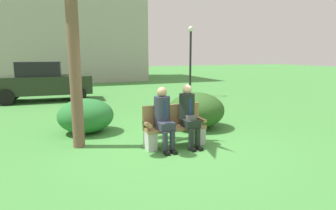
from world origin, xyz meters
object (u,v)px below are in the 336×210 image
object	(u,v)px
seated_man_right	(189,112)
parked_car_near	(43,81)
building_backdrop	(58,12)
street_lamp	(190,53)
seated_man_left	(163,115)
shrub_near_bench	(86,116)
park_bench	(174,128)
shrub_mid_lawn	(196,110)

from	to	relation	value
seated_man_right	parked_car_near	bearing A→B (deg)	111.41
parked_car_near	building_backdrop	xyz separation A→B (m)	(1.09, 10.72, 4.31)
street_lamp	seated_man_left	bearing A→B (deg)	-120.50
shrub_near_bench	seated_man_right	bearing A→B (deg)	-44.77
parked_car_near	street_lamp	world-z (taller)	street_lamp
park_bench	parked_car_near	world-z (taller)	parked_car_near
shrub_near_bench	building_backdrop	bearing A→B (deg)	90.07
seated_man_right	building_backdrop	distance (m)	19.18
park_bench	seated_man_left	xyz separation A→B (m)	(-0.29, -0.12, 0.34)
parked_car_near	building_backdrop	world-z (taller)	building_backdrop
seated_man_right	street_lamp	distance (m)	7.66
seated_man_left	seated_man_right	distance (m)	0.58
shrub_near_bench	parked_car_near	bearing A→B (deg)	100.67
seated_man_left	street_lamp	size ratio (longest dim) A/B	0.40
park_bench	seated_man_left	distance (m)	0.46
parked_car_near	street_lamp	distance (m)	6.66
seated_man_left	shrub_near_bench	distance (m)	2.40
seated_man_left	shrub_near_bench	xyz separation A→B (m)	(-1.38, 1.94, -0.30)
street_lamp	building_backdrop	distance (m)	13.35
shrub_near_bench	street_lamp	size ratio (longest dim) A/B	0.43
shrub_near_bench	parked_car_near	distance (m)	6.01
shrub_near_bench	shrub_mid_lawn	world-z (taller)	shrub_mid_lawn
street_lamp	building_backdrop	bearing A→B (deg)	114.47
seated_man_left	shrub_near_bench	bearing A→B (deg)	125.36
seated_man_left	building_backdrop	world-z (taller)	building_backdrop
park_bench	building_backdrop	bearing A→B (deg)	95.25
park_bench	shrub_mid_lawn	xyz separation A→B (m)	(1.16, 1.18, 0.09)
building_backdrop	street_lamp	bearing A→B (deg)	-65.53
shrub_near_bench	building_backdrop	distance (m)	17.27
park_bench	street_lamp	size ratio (longest dim) A/B	0.41
seated_man_right	shrub_near_bench	bearing A→B (deg)	135.23
seated_man_right	parked_car_near	world-z (taller)	parked_car_near
building_backdrop	seated_man_right	bearing A→B (deg)	-83.89
shrub_mid_lawn	park_bench	bearing A→B (deg)	-134.55
seated_man_right	park_bench	bearing A→B (deg)	157.74
park_bench	building_backdrop	distance (m)	19.12
seated_man_right	building_backdrop	bearing A→B (deg)	96.11
seated_man_left	street_lamp	bearing A→B (deg)	59.50
park_bench	building_backdrop	xyz separation A→B (m)	(-1.69, 18.44, 4.75)
seated_man_left	seated_man_right	xyz separation A→B (m)	(0.58, -0.00, 0.01)
seated_man_right	shrub_near_bench	size ratio (longest dim) A/B	0.96
seated_man_left	parked_car_near	world-z (taller)	parked_car_near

